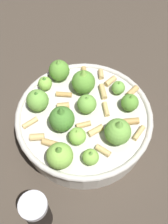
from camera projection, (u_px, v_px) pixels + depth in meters
name	position (u px, v px, depth m)	size (l,w,h in m)	color
ground_plane	(84.00, 130.00, 0.57)	(2.40, 2.40, 0.00)	#42382D
cooking_pan	(83.00, 119.00, 0.53)	(0.27, 0.27, 0.12)	beige
pepper_shaker	(36.00, 212.00, 0.43)	(0.04, 0.04, 0.09)	black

